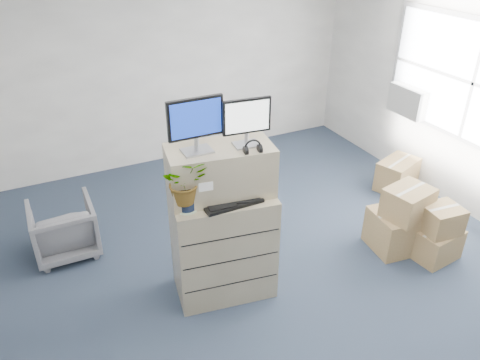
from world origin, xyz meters
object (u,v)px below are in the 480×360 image
object	(u,v)px
keyboard	(232,202)
water_bottle	(227,180)
monitor_right	(247,120)
potted_plant	(185,186)
filing_cabinet_lower	(223,244)
office_chair	(64,226)
monitor_left	(196,122)

from	to	relation	value
keyboard	water_bottle	bearing A→B (deg)	78.50
monitor_right	potted_plant	bearing A→B (deg)	-168.97
filing_cabinet_lower	monitor_right	world-z (taller)	monitor_right
monitor_right	keyboard	bearing A→B (deg)	-140.92
water_bottle	potted_plant	size ratio (longest dim) A/B	0.58
filing_cabinet_lower	office_chair	distance (m)	1.98
monitor_left	office_chair	world-z (taller)	monitor_left
monitor_right	potted_plant	size ratio (longest dim) A/B	0.90
water_bottle	filing_cabinet_lower	bearing A→B (deg)	-151.62
keyboard	monitor_left	bearing A→B (deg)	137.50
monitor_right	water_bottle	xyz separation A→B (m)	(-0.18, 0.05, -0.60)
monitor_left	potted_plant	bearing A→B (deg)	-144.07
monitor_right	potted_plant	xyz separation A→B (m)	(-0.63, -0.06, -0.50)
office_chair	monitor_right	bearing A→B (deg)	140.34
monitor_left	monitor_right	world-z (taller)	monitor_left
filing_cabinet_lower	potted_plant	distance (m)	0.91
monitor_right	office_chair	size ratio (longest dim) A/B	0.63
office_chair	filing_cabinet_lower	bearing A→B (deg)	136.06
potted_plant	monitor_left	bearing A→B (deg)	35.91
water_bottle	keyboard	bearing A→B (deg)	-100.50
water_bottle	office_chair	xyz separation A→B (m)	(-1.47, 1.34, -0.93)
office_chair	potted_plant	bearing A→B (deg)	125.71
potted_plant	office_chair	distance (m)	2.05
monitor_left	water_bottle	distance (m)	0.69
water_bottle	potted_plant	xyz separation A→B (m)	(-0.45, -0.11, 0.10)
filing_cabinet_lower	potted_plant	size ratio (longest dim) A/B	2.28
keyboard	water_bottle	distance (m)	0.24
monitor_right	office_chair	world-z (taller)	monitor_right
water_bottle	potted_plant	distance (m)	0.47
water_bottle	monitor_left	bearing A→B (deg)	176.10
potted_plant	office_chair	xyz separation A→B (m)	(-1.03, 1.44, -1.03)
monitor_left	monitor_right	xyz separation A→B (m)	(0.46, -0.07, -0.03)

